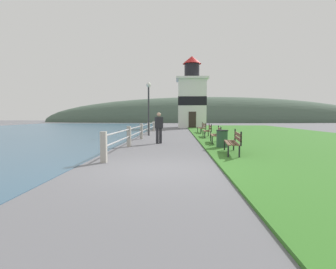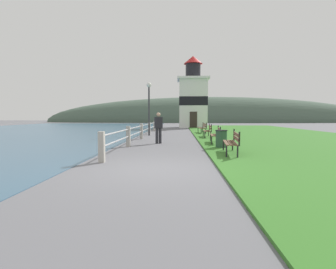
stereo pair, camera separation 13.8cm
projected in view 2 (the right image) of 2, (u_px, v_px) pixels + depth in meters
ground_plane at (152, 169)px, 7.19m from camera, size 160.00×160.00×0.00m
grass_verge at (273, 135)px, 19.91m from camera, size 12.00×39.38×0.06m
seawall_railing at (146, 129)px, 18.84m from camera, size 0.18×21.49×0.98m
park_bench_near at (232, 141)px, 9.79m from camera, size 0.67×1.95×0.94m
park_bench_midway at (216, 134)px, 13.74m from camera, size 0.60×1.69×0.94m
park_bench_far at (208, 130)px, 17.60m from camera, size 0.51×1.62×0.94m
park_bench_by_lighthouse at (203, 127)px, 21.84m from camera, size 0.60×1.82×0.94m
lighthouse at (193, 98)px, 33.44m from camera, size 3.96×3.96×9.05m
person_strolling at (158, 127)px, 13.95m from camera, size 0.46×0.35×1.66m
trash_bin at (221, 139)px, 11.81m from camera, size 0.54×0.54×0.84m
lamp_post at (149, 99)px, 19.49m from camera, size 0.36×0.36×3.96m
distant_hillside at (210, 122)px, 62.88m from camera, size 80.00×16.00×12.00m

